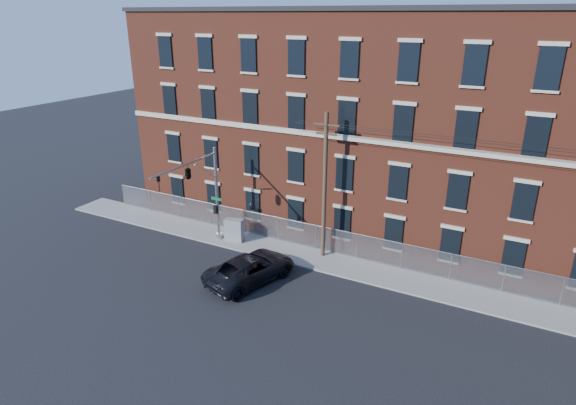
% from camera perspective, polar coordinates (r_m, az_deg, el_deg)
% --- Properties ---
extents(ground, '(140.00, 140.00, 0.00)m').
position_cam_1_polar(ground, '(30.66, -3.72, -9.84)').
color(ground, black).
rests_on(ground, ground).
extents(sidewalk, '(65.00, 3.00, 0.12)m').
position_cam_1_polar(sidewalk, '(31.53, 20.74, -10.26)').
color(sidewalk, gray).
rests_on(sidewalk, ground).
extents(mill_building, '(55.30, 14.32, 16.30)m').
position_cam_1_polar(mill_building, '(37.03, 24.39, 7.43)').
color(mill_building, maroon).
rests_on(mill_building, ground).
extents(chain_link_fence, '(59.06, 0.06, 1.85)m').
position_cam_1_polar(chain_link_fence, '(32.19, 21.30, -7.62)').
color(chain_link_fence, '#A5A8AD').
rests_on(chain_link_fence, ground).
extents(traffic_signal_mast, '(0.90, 6.75, 7.00)m').
position_cam_1_polar(traffic_signal_mast, '(33.23, -10.85, 2.59)').
color(traffic_signal_mast, '#9EA0A5').
rests_on(traffic_signal_mast, ground).
extents(utility_pole_near, '(1.80, 0.28, 10.00)m').
position_cam_1_polar(utility_pole_near, '(32.06, 4.34, 2.13)').
color(utility_pole_near, '#4D3726').
rests_on(utility_pole_near, ground).
extents(pickup_truck, '(4.52, 6.71, 1.71)m').
position_cam_1_polar(pickup_truck, '(30.93, -4.44, -7.73)').
color(pickup_truck, black).
rests_on(pickup_truck, ground).
extents(utility_cabinet, '(1.45, 0.91, 1.68)m').
position_cam_1_polar(utility_cabinet, '(36.03, -6.34, -3.22)').
color(utility_cabinet, gray).
rests_on(utility_cabinet, sidewalk).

